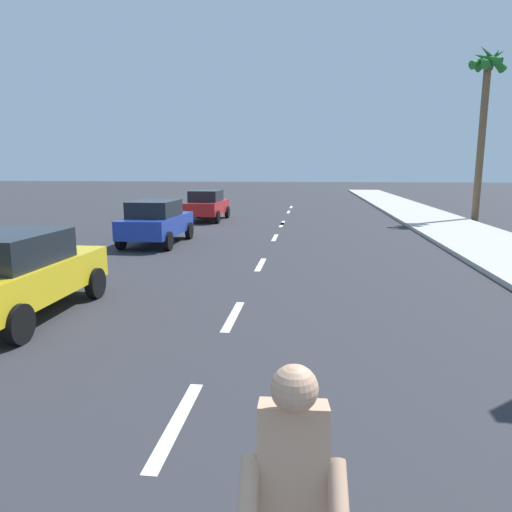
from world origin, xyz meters
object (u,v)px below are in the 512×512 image
parked_car_yellow (17,272)px  palm_tree_far (486,90)px  parked_car_red (207,204)px  parked_car_blue (156,221)px

parked_car_yellow → palm_tree_far: palm_tree_far is taller
palm_tree_far → parked_car_yellow: bearing=-127.7°
parked_car_red → palm_tree_far: 15.09m
palm_tree_far → parked_car_red: bearing=-174.0°
parked_car_blue → parked_car_red: (0.08, 7.88, -0.00)m
parked_car_blue → parked_car_red: same height
parked_car_yellow → palm_tree_far: size_ratio=0.45×
parked_car_yellow → parked_car_blue: bearing=91.4°
parked_car_yellow → palm_tree_far: (13.77, 17.82, 5.69)m
parked_car_blue → parked_car_red: 7.88m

